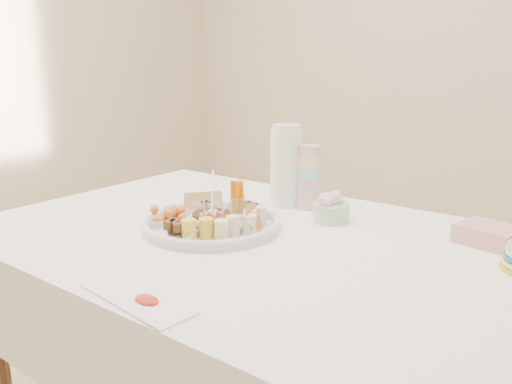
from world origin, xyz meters
The scene contains 15 objects.
wall_back centered at (0.00, 2.00, 1.35)m, with size 4.00×0.02×2.70m, color beige.
dining_table centered at (0.00, 0.00, 0.38)m, with size 1.52×1.02×0.76m, color white.
party_tray centered at (-0.11, -0.03, 0.78)m, with size 0.38×0.38×0.04m, color silver.
bean_dip centered at (-0.11, -0.03, 0.79)m, with size 0.11×0.11×0.04m, color black.
tortillas centered at (0.01, 0.02, 0.80)m, with size 0.11×0.11×0.06m, color olive, non-canonical shape.
carrot_cucumber centered at (-0.09, 0.10, 0.82)m, with size 0.11×0.11×0.10m, color #FF8200, non-canonical shape.
pita_raisins centered at (-0.21, 0.05, 0.80)m, with size 0.12×0.12×0.06m, color #E6BB88, non-canonical shape.
cherries centered at (-0.23, -0.08, 0.79)m, with size 0.12×0.12×0.05m, color #F9B343, non-canonical shape.
granola_chunks centered at (-0.13, -0.16, 0.79)m, with size 0.09×0.09×0.04m, color brown, non-canonical shape.
banana_tomato centered at (-0.01, -0.11, 0.82)m, with size 0.12×0.12×0.10m, color tan, non-canonical shape.
cup_stack centered at (-0.01, 0.32, 0.87)m, with size 0.08×0.08×0.22m, color white.
thermos centered at (-0.08, 0.30, 0.89)m, with size 0.10×0.10×0.27m, color white.
flower_bowl centered at (0.12, 0.23, 0.80)m, with size 0.11×0.11×0.08m, color #A8BCB3.
napkin_stack centered at (0.54, 0.31, 0.78)m, with size 0.14×0.12×0.05m, color #D18F91.
placemat centered at (0.06, -0.45, 0.76)m, with size 0.28×0.09×0.01m, color silver.
Camera 1 is at (0.79, -1.03, 1.21)m, focal length 35.00 mm.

